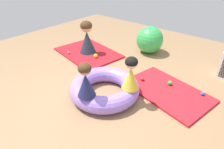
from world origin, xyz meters
The scene contains 13 objects.
ground_plane centered at (0.00, 0.00, 0.00)m, with size 8.00×8.00×0.00m, color #93704C.
gym_mat_center_rear centered at (0.89, 0.79, 0.02)m, with size 1.48×0.93×0.04m, color red.
gym_mat_near_left centered at (-1.39, 1.01, 0.02)m, with size 1.57×1.12×0.04m, color #B21923.
inflatable_cushion centered at (0.08, 0.01, 0.15)m, with size 1.21×1.21×0.29m, color #9975EA.
child_in_navy centered at (0.14, -0.45, 0.56)m, with size 0.29×0.29×0.54m.
child_in_yellow centered at (0.53, 0.13, 0.56)m, with size 0.34×0.34×0.55m.
adult_seated centered at (-1.39, 1.01, 0.42)m, with size 0.56×0.56×0.79m.
play_ball_red centered at (0.37, 0.77, 0.08)m, with size 0.08×0.08×0.08m, color red.
play_ball_pink centered at (-1.67, 0.62, 0.07)m, with size 0.07×0.07×0.07m, color pink.
play_ball_green centered at (0.85, 0.97, 0.08)m, with size 0.08×0.08×0.08m, color green.
play_ball_blue centered at (1.43, 1.05, 0.07)m, with size 0.07×0.07×0.07m, color blue.
play_ball_yellow centered at (-1.01, 0.90, 0.09)m, with size 0.10×0.10×0.10m, color yellow.
exercise_ball_large centered at (-0.26, 2.06, 0.33)m, with size 0.67×0.67×0.67m, color green.
Camera 1 is at (1.92, -1.97, 2.07)m, focal length 30.52 mm.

